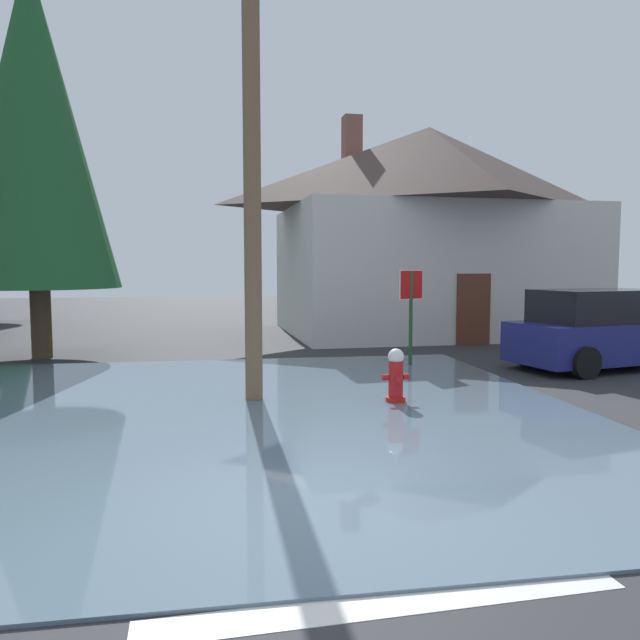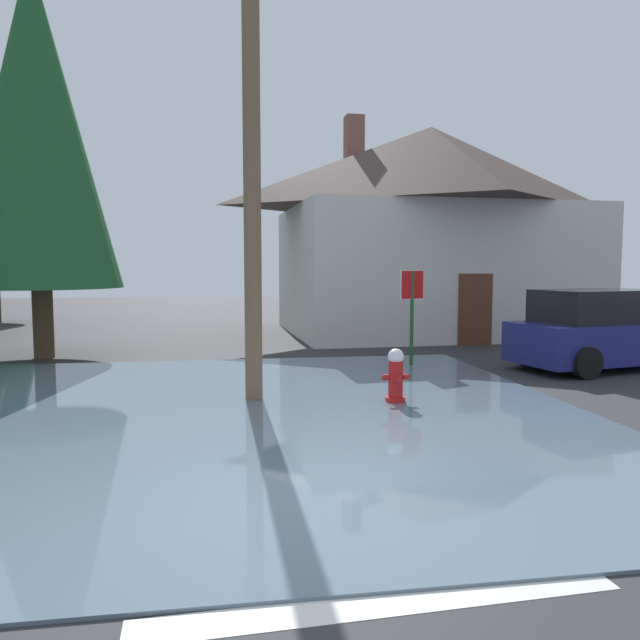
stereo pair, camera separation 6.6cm
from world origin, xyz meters
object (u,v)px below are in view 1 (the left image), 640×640
Objects in this scene: fire_hydrant at (396,377)px; house at (428,227)px; utility_pole at (251,76)px; stop_sign_far at (411,299)px; pine_tree_tall_left at (33,123)px; parked_car at (607,331)px.

house reaches higher than fire_hydrant.
utility_pole is 0.97× the size of house.
pine_tree_tall_left is (-8.37, 2.57, 4.02)m from stop_sign_far.
fire_hydrant is 10.58m from pine_tree_tall_left.
utility_pole is 11.68m from house.
fire_hydrant is 11.43m from house.
pine_tree_tall_left is at bearing -159.47° from house.
stop_sign_far reaches higher than parked_car.
pine_tree_tall_left is at bearing 130.66° from utility_pole.
pine_tree_tall_left reaches higher than parked_car.
parked_car is (1.40, -7.64, -2.70)m from house.
pine_tree_tall_left reaches higher than stop_sign_far.
parked_car is at bearing -79.64° from house.
utility_pole reaches higher than house.
fire_hydrant is 0.09× the size of pine_tree_tall_left.
house is 12.00m from pine_tree_tall_left.
house is at bearing 20.53° from pine_tree_tall_left.
parked_car reaches higher than fire_hydrant.
stop_sign_far is (3.60, 2.98, -3.66)m from utility_pole.
utility_pole is 5.93m from stop_sign_far.
utility_pole reaches higher than stop_sign_far.
pine_tree_tall_left is at bearing 139.00° from fire_hydrant.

